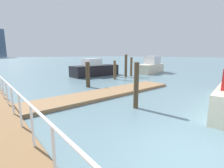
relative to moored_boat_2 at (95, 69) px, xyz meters
The scene contains 11 objects.
ground_plane 8.67m from the moored_boat_2, 143.43° to the left, with size 300.00×300.00×0.00m, color slate.
floating_dock 9.61m from the moored_boat_2, 120.11° to the right, with size 11.26×2.00×0.18m, color #93704C.
boardwalk_railing 11.80m from the moored_boat_2, 148.82° to the right, with size 0.06×26.60×1.08m.
dock_piling_0 3.92m from the moored_boat_2, 55.46° to the right, with size 0.32×0.32×2.58m, color brown.
dock_piling_1 2.70m from the moored_boat_2, 62.20° to the right, with size 0.33×0.33×1.50m, color #473826.
dock_piling_2 4.49m from the moored_boat_2, 43.40° to the right, with size 0.28×0.28×2.27m, color brown.
dock_piling_3 3.75m from the moored_boat_2, 89.97° to the right, with size 0.27×0.27×1.97m, color brown.
dock_piling_4 12.46m from the moored_boat_2, 114.68° to the right, with size 0.24×0.24×2.24m, color #473826.
dock_piling_5 6.93m from the moored_boat_2, 128.33° to the right, with size 0.33×0.33×2.01m, color #473826.
moored_boat_2 is the anchor object (origin of this frame).
moored_boat_3 8.39m from the moored_boat_2, 16.71° to the right, with size 5.82×3.08×2.35m.
Camera 1 is at (-3.96, -1.44, 2.60)m, focal length 25.44 mm.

